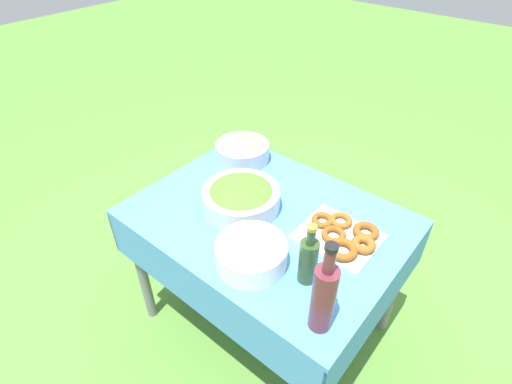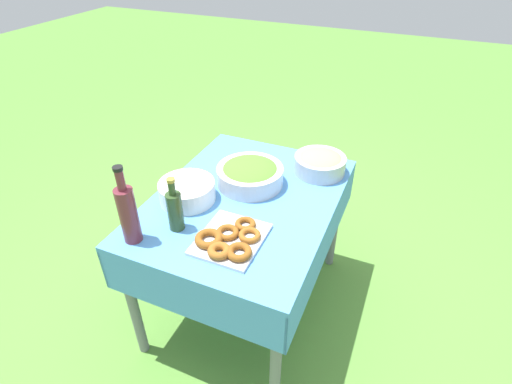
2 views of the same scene
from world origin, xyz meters
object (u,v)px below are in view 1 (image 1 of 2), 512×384
object	(u,v)px
plate_stack	(251,254)
olive_oil_bottle	(308,259)
wine_bottle	(324,296)
salad_bowl	(241,197)
pasta_bowl	(242,150)
donut_platter	(343,236)

from	to	relation	value
plate_stack	olive_oil_bottle	size ratio (longest dim) A/B	1.04
olive_oil_bottle	wine_bottle	size ratio (longest dim) A/B	0.71
plate_stack	salad_bowl	bearing A→B (deg)	137.92
plate_stack	wine_bottle	size ratio (longest dim) A/B	0.75
pasta_bowl	plate_stack	size ratio (longest dim) A/B	1.01
plate_stack	olive_oil_bottle	world-z (taller)	olive_oil_bottle
salad_bowl	wine_bottle	xyz separation A→B (m)	(0.59, -0.28, 0.08)
donut_platter	wine_bottle	distance (m)	0.43
donut_platter	wine_bottle	bearing A→B (deg)	-70.49
salad_bowl	donut_platter	world-z (taller)	salad_bowl
wine_bottle	pasta_bowl	bearing A→B (deg)	145.44
salad_bowl	plate_stack	distance (m)	0.33
olive_oil_bottle	plate_stack	bearing A→B (deg)	-161.26
salad_bowl	donut_platter	bearing A→B (deg)	13.32
plate_stack	olive_oil_bottle	distance (m)	0.22
donut_platter	plate_stack	xyz separation A→B (m)	(-0.20, -0.33, 0.03)
plate_stack	wine_bottle	distance (m)	0.36
salad_bowl	donut_platter	distance (m)	0.46
pasta_bowl	donut_platter	size ratio (longest dim) A/B	0.83
donut_platter	wine_bottle	size ratio (longest dim) A/B	0.91
salad_bowl	olive_oil_bottle	bearing A→B (deg)	-18.82
olive_oil_bottle	donut_platter	bearing A→B (deg)	89.81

